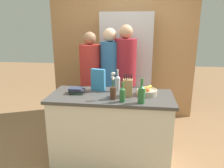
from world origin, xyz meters
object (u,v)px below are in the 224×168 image
at_px(book_stack, 77,91).
at_px(person_in_blue, 110,76).
at_px(bottle_vinegar, 122,94).
at_px(bottle_wine, 118,83).
at_px(knife_block, 128,88).
at_px(flower_vase, 113,90).
at_px(refrigerator, 127,70).
at_px(person_at_sink, 91,79).
at_px(person_in_red_tee, 125,76).
at_px(coffee_mug, 129,89).
at_px(bottle_oil, 142,94).
at_px(fruit_bowl, 147,91).
at_px(cereal_box, 98,80).

relative_size(book_stack, person_in_blue, 0.12).
distance_m(bottle_vinegar, bottle_wine, 0.42).
xyz_separation_m(knife_block, flower_vase, (-0.17, -0.13, 0.01)).
relative_size(refrigerator, person_at_sink, 1.18).
relative_size(knife_block, person_in_blue, 0.17).
height_order(person_at_sink, person_in_red_tee, person_in_red_tee).
height_order(coffee_mug, person_at_sink, person_at_sink).
bearing_deg(person_in_red_tee, refrigerator, 104.67).
xyz_separation_m(bottle_oil, bottle_wine, (-0.31, 0.43, 0.00)).
distance_m(refrigerator, bottle_vinegar, 1.52).
xyz_separation_m(bottle_wine, person_in_red_tee, (0.06, 0.55, -0.03)).
xyz_separation_m(refrigerator, person_in_blue, (-0.23, -0.58, 0.01)).
distance_m(refrigerator, book_stack, 1.40).
height_order(refrigerator, knife_block, refrigerator).
xyz_separation_m(coffee_mug, person_in_red_tee, (-0.08, 0.58, 0.04)).
relative_size(refrigerator, bottle_wine, 6.81).
bearing_deg(fruit_bowl, coffee_mug, 158.06).
bearing_deg(bottle_wine, bottle_oil, -53.62).
relative_size(flower_vase, person_in_red_tee, 0.19).
relative_size(fruit_bowl, bottle_vinegar, 1.09).
bearing_deg(person_in_red_tee, bottle_wine, -83.52).
bearing_deg(refrigerator, bottle_vinegar, -88.21).
relative_size(bottle_oil, bottle_wine, 0.99).
height_order(knife_block, book_stack, knife_block).
relative_size(cereal_box, person_in_blue, 0.17).
height_order(bottle_vinegar, bottle_wine, bottle_wine).
bearing_deg(bottle_oil, coffee_mug, 112.58).
bearing_deg(person_in_blue, refrigerator, 76.59).
relative_size(knife_block, bottle_wine, 0.99).
distance_m(coffee_mug, bottle_wine, 0.17).
bearing_deg(person_at_sink, knife_block, -72.20).
bearing_deg(book_stack, bottle_vinegar, -21.23).
relative_size(refrigerator, bottle_oil, 6.86).
xyz_separation_m(knife_block, person_in_red_tee, (-0.08, 0.75, -0.03)).
height_order(refrigerator, coffee_mug, refrigerator).
distance_m(cereal_box, bottle_vinegar, 0.54).
distance_m(book_stack, person_at_sink, 0.71).
distance_m(person_at_sink, person_in_red_tee, 0.56).
bearing_deg(person_in_red_tee, person_at_sink, -165.68).
xyz_separation_m(cereal_box, bottle_vinegar, (0.36, -0.40, -0.05)).
relative_size(bottle_wine, person_at_sink, 0.17).
relative_size(knife_block, bottle_vinegar, 1.21).
relative_size(book_stack, person_at_sink, 0.13).
height_order(cereal_box, person_in_blue, person_in_blue).
xyz_separation_m(bottle_wine, person_in_blue, (-0.18, 0.53, -0.05)).
height_order(flower_vase, person_at_sink, person_at_sink).
bearing_deg(coffee_mug, book_stack, -167.25).
bearing_deg(cereal_box, person_at_sink, 112.45).
relative_size(refrigerator, fruit_bowl, 7.62).
distance_m(refrigerator, person_in_blue, 0.63).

